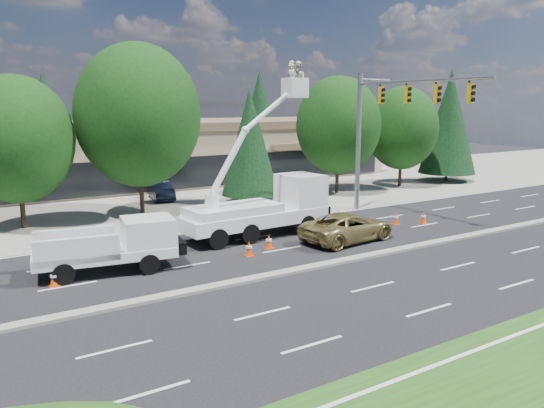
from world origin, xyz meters
TOP-DOWN VIEW (x-y plane):
  - ground at (0.00, 0.00)m, footprint 140.00×140.00m
  - concrete_apron at (0.00, 20.00)m, footprint 140.00×22.00m
  - road_median at (0.00, 0.00)m, footprint 120.00×0.55m
  - strip_mall at (0.00, 29.97)m, footprint 50.40×15.40m
  - tree_front_c at (-10.00, 15.00)m, footprint 6.23×6.23m
  - tree_front_d at (-3.00, 15.00)m, footprint 7.76×7.76m
  - tree_front_e at (5.00, 15.00)m, footprint 4.11×4.11m
  - tree_front_f at (13.00, 15.00)m, footprint 6.64×6.64m
  - tree_front_g at (20.00, 15.00)m, footprint 6.14×6.14m
  - tree_front_h at (26.00, 15.00)m, footprint 5.14×5.14m
  - tree_back_b at (-4.00, 42.00)m, footprint 5.25×5.25m
  - tree_back_c at (10.00, 42.00)m, footprint 4.04×4.04m
  - tree_back_d at (22.00, 42.00)m, footprint 5.73×5.73m
  - signal_mast at (10.03, 7.04)m, footprint 2.76×10.16m
  - utility_pickup at (-7.81, 4.13)m, footprint 5.98×2.98m
  - bucket_truck at (1.02, 6.23)m, footprint 8.34×2.94m
  - traffic_cone_a at (-10.43, 3.50)m, footprint 0.40×0.40m
  - traffic_cone_b at (-1.91, 3.13)m, footprint 0.40×0.40m
  - traffic_cone_c at (-0.44, 3.75)m, footprint 0.40×0.40m
  - traffic_cone_d at (8.77, 4.30)m, footprint 0.40×0.40m
  - traffic_cone_e at (10.32, 3.57)m, footprint 0.40×0.40m
  - minivan at (3.79, 2.80)m, footprint 5.55×2.98m
  - parked_car_east at (0.00, 19.67)m, footprint 2.16×4.36m

SIDE VIEW (x-z plane):
  - ground at x=0.00m, z-range 0.00..0.00m
  - concrete_apron at x=0.00m, z-range 0.00..0.01m
  - road_median at x=0.00m, z-range 0.00..0.12m
  - traffic_cone_a at x=-10.43m, z-range -0.01..0.69m
  - traffic_cone_b at x=-1.91m, z-range -0.01..0.69m
  - traffic_cone_c at x=-0.44m, z-range -0.01..0.69m
  - traffic_cone_d at x=8.77m, z-range -0.01..0.69m
  - traffic_cone_e at x=10.32m, z-range -0.01..0.69m
  - parked_car_east at x=0.00m, z-range 0.00..1.37m
  - minivan at x=3.79m, z-range 0.00..1.48m
  - utility_pickup at x=-7.81m, z-range -0.19..2.00m
  - bucket_truck at x=1.02m, z-range -2.66..6.61m
  - strip_mall at x=0.00m, z-range 0.08..5.58m
  - tree_back_c at x=10.00m, z-range 0.29..8.26m
  - tree_front_e at x=5.00m, z-range 0.30..8.41m
  - tree_front_g at x=20.00m, z-range 0.73..9.25m
  - tree_front_c at x=-10.00m, z-range 0.74..9.38m
  - tree_front_f at x=13.00m, z-range 0.79..10.00m
  - tree_front_h at x=26.00m, z-range 0.37..10.49m
  - tree_back_b at x=-4.00m, z-range 0.38..10.73m
  - signal_mast at x=10.03m, z-range 1.56..10.56m
  - tree_back_d at x=22.00m, z-range 0.41..11.71m
  - tree_front_d at x=-3.00m, z-range 0.92..11.69m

